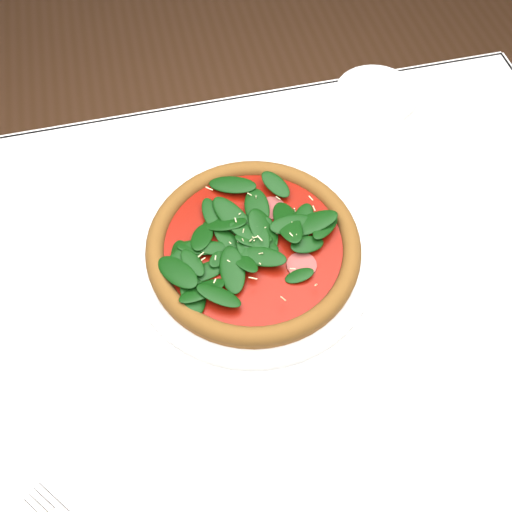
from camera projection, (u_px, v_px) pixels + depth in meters
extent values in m
plane|color=brown|center=(258.00, 418.00, 1.51)|extent=(6.00, 6.00, 0.00)
cube|color=silver|center=(260.00, 288.00, 0.89)|extent=(1.20, 0.80, 0.04)
cylinder|color=#472D1C|center=(434.00, 200.00, 1.45)|extent=(0.06, 0.06, 0.71)
cube|color=silver|center=(214.00, 142.00, 1.17)|extent=(1.20, 0.01, 0.22)
cylinder|color=silver|center=(253.00, 253.00, 0.89)|extent=(0.38, 0.38, 0.01)
torus|color=silver|center=(253.00, 251.00, 0.89)|extent=(0.38, 0.38, 0.01)
cylinder|color=#9B6725|center=(253.00, 249.00, 0.88)|extent=(0.41, 0.41, 0.01)
torus|color=#B47029|center=(253.00, 246.00, 0.88)|extent=(0.42, 0.42, 0.03)
cylinder|color=#961205|center=(253.00, 246.00, 0.88)|extent=(0.34, 0.34, 0.00)
cylinder|color=#A44241|center=(253.00, 244.00, 0.87)|extent=(0.30, 0.30, 0.00)
ellipsoid|color=#093209|center=(253.00, 240.00, 0.86)|extent=(0.33, 0.33, 0.03)
cylinder|color=beige|center=(253.00, 238.00, 0.86)|extent=(0.30, 0.30, 0.00)
cube|color=silver|center=(47.00, 505.00, 0.69)|extent=(0.06, 0.06, 0.00)
cylinder|color=silver|center=(376.00, 94.00, 1.08)|extent=(0.15, 0.15, 0.01)
torus|color=silver|center=(376.00, 93.00, 1.08)|extent=(0.15, 0.15, 0.01)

